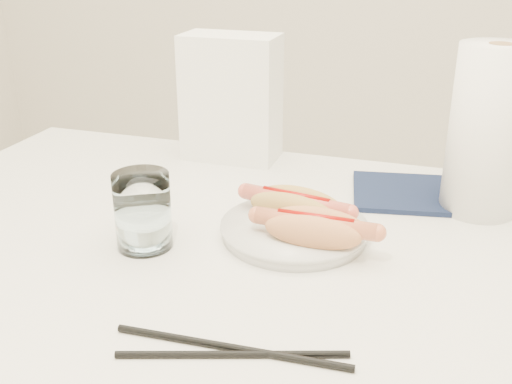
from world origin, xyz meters
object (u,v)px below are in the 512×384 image
(table, at_px, (256,289))
(paper_towel_roll, at_px, (488,131))
(hotdog_left, at_px, (296,206))
(napkin_box, at_px, (231,98))
(plate, at_px, (294,232))
(water_glass, at_px, (143,211))
(hotdog_right, at_px, (315,228))

(table, bearing_deg, paper_towel_roll, 39.35)
(hotdog_left, height_order, napkin_box, napkin_box)
(hotdog_left, bearing_deg, plate, -68.22)
(table, bearing_deg, hotdog_left, 67.19)
(plate, relative_size, hotdog_left, 1.22)
(napkin_box, xyz_separation_m, paper_towel_roll, (0.44, -0.11, 0.01))
(plate, bearing_deg, napkin_box, 124.52)
(napkin_box, distance_m, paper_towel_roll, 0.45)
(hotdog_left, bearing_deg, table, -102.70)
(table, height_order, paper_towel_roll, paper_towel_roll)
(plate, distance_m, hotdog_left, 0.04)
(napkin_box, bearing_deg, hotdog_left, -53.88)
(table, distance_m, paper_towel_roll, 0.41)
(plate, distance_m, paper_towel_roll, 0.32)
(plate, distance_m, water_glass, 0.21)
(table, distance_m, napkin_box, 0.41)
(hotdog_right, bearing_deg, plate, 135.30)
(table, relative_size, hotdog_right, 7.42)
(hotdog_right, bearing_deg, table, -165.17)
(table, relative_size, paper_towel_roll, 4.76)
(table, height_order, water_glass, water_glass)
(hotdog_left, distance_m, water_glass, 0.21)
(hotdog_left, bearing_deg, napkin_box, 136.23)
(napkin_box, height_order, paper_towel_roll, paper_towel_roll)
(hotdog_left, relative_size, hotdog_right, 1.01)
(hotdog_left, xyz_separation_m, napkin_box, (-0.19, 0.26, 0.08))
(hotdog_right, relative_size, paper_towel_roll, 0.64)
(plate, relative_size, paper_towel_roll, 0.79)
(table, xyz_separation_m, hotdog_left, (0.03, 0.08, 0.10))
(table, height_order, napkin_box, napkin_box)
(hotdog_right, bearing_deg, paper_towel_roll, 47.08)
(hotdog_right, height_order, water_glass, water_glass)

